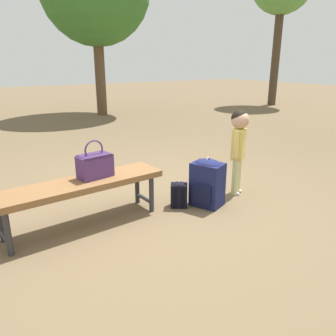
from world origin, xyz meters
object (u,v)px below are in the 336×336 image
at_px(backpack_large, 207,181).
at_px(handbag, 95,165).
at_px(park_bench, 81,187).
at_px(child_standing, 239,139).
at_px(backpack_small, 179,194).

bearing_deg(backpack_large, handbag, 163.35).
xyz_separation_m(park_bench, handbag, (0.17, 0.04, 0.18)).
bearing_deg(handbag, backpack_large, -16.65).
relative_size(park_bench, child_standing, 1.62).
bearing_deg(child_standing, backpack_small, 175.51).
bearing_deg(backpack_large, child_standing, 8.00).
distance_m(child_standing, backpack_small, 0.95).
distance_m(park_bench, handbag, 0.25).
relative_size(handbag, backpack_large, 0.66).
xyz_separation_m(park_bench, child_standing, (1.81, -0.22, 0.28)).
height_order(handbag, child_standing, child_standing).
distance_m(handbag, backpack_large, 1.22).
height_order(park_bench, backpack_large, backpack_large).
relative_size(park_bench, backpack_large, 2.92).
bearing_deg(handbag, park_bench, -165.49).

